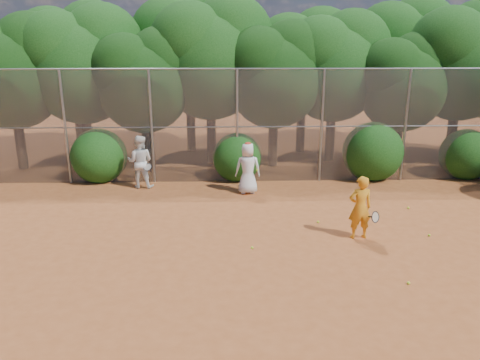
{
  "coord_description": "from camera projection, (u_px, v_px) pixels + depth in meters",
  "views": [
    {
      "loc": [
        -1.38,
        -10.3,
        4.97
      ],
      "look_at": [
        -1.0,
        2.5,
        1.1
      ],
      "focal_mm": 35.0,
      "sensor_mm": 36.0,
      "label": 1
    }
  ],
  "objects": [
    {
      "name": "tree_9",
      "position": [
        74.0,
        54.0,
        20.22
      ],
      "size": [
        4.83,
        4.2,
        6.62
      ],
      "color": "black",
      "rests_on": "ground"
    },
    {
      "name": "tree_3",
      "position": [
        212.0,
        54.0,
        18.46
      ],
      "size": [
        4.89,
        4.26,
        6.7
      ],
      "color": "black",
      "rests_on": "ground"
    },
    {
      "name": "player_yellow",
      "position": [
        360.0,
        208.0,
        11.95
      ],
      "size": [
        0.83,
        0.56,
        1.67
      ],
      "rotation": [
        0.0,
        0.0,
        3.25
      ],
      "color": "orange",
      "rests_on": "ground"
    },
    {
      "name": "fence_back",
      "position": [
        262.0,
        125.0,
        16.47
      ],
      "size": [
        20.05,
        0.09,
        4.03
      ],
      "color": "gray",
      "rests_on": "ground"
    },
    {
      "name": "tree_0",
      "position": [
        12.0,
        68.0,
        17.61
      ],
      "size": [
        4.38,
        3.81,
        6.0
      ],
      "color": "black",
      "rests_on": "ground"
    },
    {
      "name": "tree_7",
      "position": [
        463.0,
        57.0,
        18.59
      ],
      "size": [
        4.77,
        4.14,
        6.53
      ],
      "color": "black",
      "rests_on": "ground"
    },
    {
      "name": "ball_4",
      "position": [
        252.0,
        248.0,
        11.52
      ],
      "size": [
        0.07,
        0.07,
        0.07
      ],
      "primitive_type": "sphere",
      "color": "#C8F12B",
      "rests_on": "ground"
    },
    {
      "name": "ball_3",
      "position": [
        429.0,
        235.0,
        12.26
      ],
      "size": [
        0.07,
        0.07,
        0.07
      ],
      "primitive_type": "sphere",
      "color": "#C8F12B",
      "rests_on": "ground"
    },
    {
      "name": "player_white",
      "position": [
        140.0,
        162.0,
        16.11
      ],
      "size": [
        0.96,
        0.85,
        1.83
      ],
      "rotation": [
        0.0,
        0.0,
        3.03
      ],
      "color": "white",
      "rests_on": "ground"
    },
    {
      "name": "ball_1",
      "position": [
        362.0,
        204.0,
        14.6
      ],
      "size": [
        0.07,
        0.07,
        0.07
      ],
      "primitive_type": "sphere",
      "color": "#C8F12B",
      "rests_on": "ground"
    },
    {
      "name": "bush_3",
      "position": [
        466.0,
        152.0,
        17.29
      ],
      "size": [
        1.9,
        1.9,
        1.9
      ],
      "primitive_type": "sphere",
      "color": "#123F0F",
      "rests_on": "ground"
    },
    {
      "name": "ball_2",
      "position": [
        408.0,
        283.0,
        9.86
      ],
      "size": [
        0.07,
        0.07,
        0.07
      ],
      "primitive_type": "sphere",
      "color": "#C8F12B",
      "rests_on": "ground"
    },
    {
      "name": "tree_11",
      "position": [
        305.0,
        58.0,
        20.36
      ],
      "size": [
        4.64,
        4.03,
        6.35
      ],
      "color": "black",
      "rests_on": "ground"
    },
    {
      "name": "tree_6",
      "position": [
        404.0,
        79.0,
        18.17
      ],
      "size": [
        3.86,
        3.36,
        5.29
      ],
      "color": "black",
      "rests_on": "ground"
    },
    {
      "name": "bush_2",
      "position": [
        373.0,
        149.0,
        17.15
      ],
      "size": [
        2.2,
        2.2,
        2.2
      ],
      "primitive_type": "sphere",
      "color": "#123F0F",
      "rests_on": "ground"
    },
    {
      "name": "ball_5",
      "position": [
        408.0,
        208.0,
        14.25
      ],
      "size": [
        0.07,
        0.07,
        0.07
      ],
      "primitive_type": "sphere",
      "color": "#C8F12B",
      "rests_on": "ground"
    },
    {
      "name": "tree_2",
      "position": [
        145.0,
        77.0,
        17.66
      ],
      "size": [
        3.99,
        3.47,
        5.47
      ],
      "color": "black",
      "rests_on": "ground"
    },
    {
      "name": "player_teen",
      "position": [
        248.0,
        168.0,
        15.49
      ],
      "size": [
        0.86,
        0.58,
        1.75
      ],
      "rotation": [
        0.0,
        0.0,
        3.18
      ],
      "color": "white",
      "rests_on": "ground"
    },
    {
      "name": "bush_1",
      "position": [
        237.0,
        155.0,
        17.07
      ],
      "size": [
        1.8,
        1.8,
        1.8
      ],
      "primitive_type": "sphere",
      "color": "#123F0F",
      "rests_on": "ground"
    },
    {
      "name": "bush_0",
      "position": [
        99.0,
        153.0,
        16.9
      ],
      "size": [
        2.0,
        2.0,
        2.0
      ],
      "primitive_type": "sphere",
      "color": "#123F0F",
      "rests_on": "ground"
    },
    {
      "name": "ground",
      "position": [
        284.0,
        253.0,
        11.33
      ],
      "size": [
        80.0,
        80.0,
        0.0
      ],
      "primitive_type": "plane",
      "color": "#9A4C22",
      "rests_on": "ground"
    },
    {
      "name": "tree_10",
      "position": [
        190.0,
        47.0,
        20.47
      ],
      "size": [
        5.15,
        4.48,
        7.06
      ],
      "color": "black",
      "rests_on": "ground"
    },
    {
      "name": "tree_4",
      "position": [
        276.0,
        72.0,
        18.14
      ],
      "size": [
        4.19,
        3.64,
        5.73
      ],
      "color": "black",
      "rests_on": "ground"
    },
    {
      "name": "tree_5",
      "position": [
        335.0,
        63.0,
        18.89
      ],
      "size": [
        4.51,
        3.92,
        6.17
      ],
      "color": "black",
      "rests_on": "ground"
    },
    {
      "name": "ball_0",
      "position": [
        318.0,
        222.0,
        13.16
      ],
      "size": [
        0.07,
        0.07,
        0.07
      ],
      "primitive_type": "sphere",
      "color": "#C8F12B",
      "rests_on": "ground"
    },
    {
      "name": "tree_12",
      "position": [
        403.0,
        50.0,
        20.97
      ],
      "size": [
        5.02,
        4.37,
        6.88
      ],
      "color": "black",
      "rests_on": "ground"
    },
    {
      "name": "tree_1",
      "position": [
        82.0,
        61.0,
        18.1
      ],
      "size": [
        4.64,
        4.03,
        6.35
      ],
      "color": "black",
      "rests_on": "ground"
    }
  ]
}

